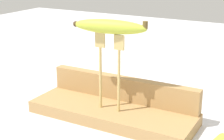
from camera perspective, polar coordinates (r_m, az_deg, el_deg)
ground_plane at (r=0.92m, az=-0.00°, el=-7.73°), size 3.00×3.00×0.00m
wooden_board at (r=0.92m, az=-0.00°, el=-6.87°), size 0.43×0.15×0.03m
board_backstop at (r=0.95m, az=1.77°, el=-2.95°), size 0.42×0.03×0.06m
fork_stand_center at (r=0.86m, az=-0.40°, el=0.74°), size 0.08×0.01×0.19m
banana_raised_center at (r=0.84m, az=-0.42°, el=6.98°), size 0.19×0.06×0.04m
wire_coil at (r=1.02m, az=2.90°, el=-5.10°), size 0.07×0.07×0.00m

